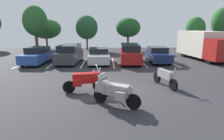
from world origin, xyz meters
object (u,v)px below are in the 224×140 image
(motorcycle_second, at_px, (165,77))
(car_charcoal, at_px, (70,54))
(motorcycle_touring, at_px, (86,79))
(car_red, at_px, (130,53))
(car_navy, at_px, (158,55))
(box_truck, at_px, (203,45))
(motorcycle_third, at_px, (114,91))
(car_blue, at_px, (38,55))
(car_silver, at_px, (99,56))

(motorcycle_second, distance_m, car_charcoal, 10.40)
(motorcycle_touring, bearing_deg, car_red, 68.23)
(car_navy, distance_m, box_truck, 5.53)
(car_charcoal, xyz_separation_m, car_navy, (8.59, 0.21, -0.15))
(motorcycle_third, relative_size, box_truck, 0.28)
(car_blue, bearing_deg, motorcycle_touring, -56.90)
(motorcycle_touring, height_order, car_charcoal, car_charcoal)
(car_blue, relative_size, car_silver, 1.05)
(car_navy, bearing_deg, motorcycle_second, -101.66)
(motorcycle_third, distance_m, car_blue, 12.27)
(motorcycle_second, bearing_deg, box_truck, 54.09)
(car_navy, bearing_deg, car_charcoal, -178.61)
(motorcycle_second, relative_size, motorcycle_third, 1.08)
(motorcycle_second, distance_m, car_blue, 12.42)
(car_blue, xyz_separation_m, car_navy, (11.55, 0.45, -0.03))
(motorcycle_second, xyz_separation_m, motorcycle_third, (-3.05, -2.69, 0.09))
(car_red, bearing_deg, car_navy, 6.87)
(car_silver, distance_m, car_red, 3.02)
(motorcycle_touring, bearing_deg, car_blue, 123.10)
(car_blue, bearing_deg, car_charcoal, 4.71)
(car_blue, bearing_deg, box_truck, 6.86)
(car_blue, distance_m, car_navy, 11.56)
(motorcycle_touring, bearing_deg, car_silver, 87.53)
(motorcycle_third, height_order, car_charcoal, car_charcoal)
(car_red, height_order, car_navy, car_red)
(car_blue, relative_size, car_navy, 1.01)
(car_red, height_order, box_truck, box_truck)
(car_silver, distance_m, car_navy, 5.81)
(car_blue, height_order, box_truck, box_truck)
(motorcycle_third, relative_size, car_silver, 0.47)
(car_navy, bearing_deg, car_red, -173.13)
(motorcycle_touring, distance_m, car_red, 9.06)
(motorcycle_third, bearing_deg, motorcycle_second, 41.36)
(motorcycle_touring, xyz_separation_m, car_red, (3.36, 8.41, 0.23))
(car_charcoal, relative_size, box_truck, 0.65)
(car_red, bearing_deg, car_charcoal, 178.75)
(car_blue, xyz_separation_m, car_red, (8.77, 0.12, 0.15))
(motorcycle_touring, relative_size, car_charcoal, 0.47)
(motorcycle_third, relative_size, car_red, 0.41)
(car_blue, distance_m, car_silver, 5.76)
(motorcycle_touring, distance_m, car_blue, 9.90)
(motorcycle_touring, distance_m, motorcycle_second, 4.58)
(car_navy, xyz_separation_m, box_truck, (5.24, 1.57, 0.83))
(car_charcoal, bearing_deg, motorcycle_second, -48.02)
(car_navy, bearing_deg, motorcycle_third, -113.83)
(car_charcoal, relative_size, car_red, 0.95)
(car_navy, bearing_deg, car_silver, -175.01)
(car_silver, bearing_deg, motorcycle_touring, -92.47)
(motorcycle_touring, height_order, car_silver, motorcycle_touring)
(car_blue, xyz_separation_m, box_truck, (16.80, 2.02, 0.79))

